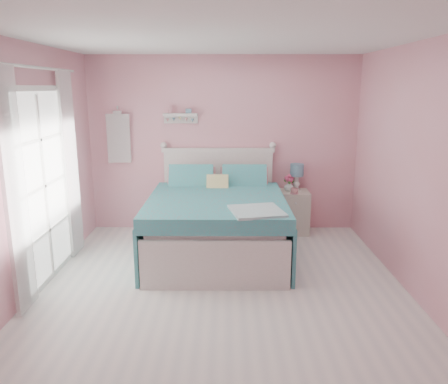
{
  "coord_description": "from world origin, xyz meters",
  "views": [
    {
      "loc": [
        0.04,
        -4.28,
        2.14
      ],
      "look_at": [
        0.02,
        1.2,
        0.82
      ],
      "focal_mm": 35.0,
      "sensor_mm": 36.0,
      "label": 1
    }
  ],
  "objects_px": {
    "bed": "(217,223)",
    "table_lamp": "(297,172)",
    "vase": "(289,186)",
    "teacup": "(294,191)",
    "nightstand": "(293,212)"
  },
  "relations": [
    {
      "from": "nightstand",
      "to": "vase",
      "type": "xyz_separation_m",
      "value": [
        -0.07,
        0.01,
        0.39
      ]
    },
    {
      "from": "bed",
      "to": "table_lamp",
      "type": "bearing_deg",
      "value": 38.28
    },
    {
      "from": "bed",
      "to": "table_lamp",
      "type": "xyz_separation_m",
      "value": [
        1.17,
        0.92,
        0.5
      ]
    },
    {
      "from": "teacup",
      "to": "table_lamp",
      "type": "bearing_deg",
      "value": 74.65
    },
    {
      "from": "nightstand",
      "to": "teacup",
      "type": "distance_m",
      "value": 0.39
    },
    {
      "from": "vase",
      "to": "teacup",
      "type": "distance_m",
      "value": 0.18
    },
    {
      "from": "table_lamp",
      "to": "bed",
      "type": "bearing_deg",
      "value": -141.76
    },
    {
      "from": "bed",
      "to": "table_lamp",
      "type": "relative_size",
      "value": 5.5
    },
    {
      "from": "table_lamp",
      "to": "teacup",
      "type": "bearing_deg",
      "value": -105.35
    },
    {
      "from": "table_lamp",
      "to": "teacup",
      "type": "distance_m",
      "value": 0.34
    },
    {
      "from": "table_lamp",
      "to": "vase",
      "type": "distance_m",
      "value": 0.24
    },
    {
      "from": "bed",
      "to": "table_lamp",
      "type": "height_order",
      "value": "bed"
    },
    {
      "from": "bed",
      "to": "vase",
      "type": "distance_m",
      "value": 1.39
    },
    {
      "from": "nightstand",
      "to": "table_lamp",
      "type": "height_order",
      "value": "table_lamp"
    },
    {
      "from": "nightstand",
      "to": "table_lamp",
      "type": "relative_size",
      "value": 1.62
    }
  ]
}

